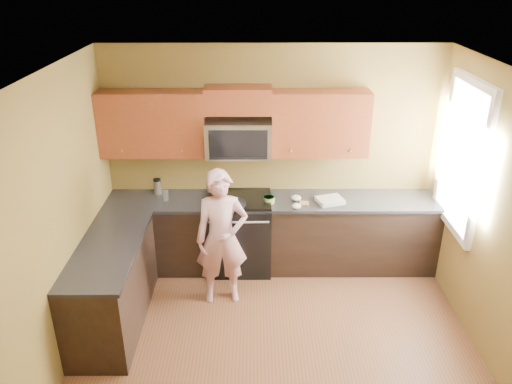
{
  "coord_description": "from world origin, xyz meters",
  "views": [
    {
      "loc": [
        -0.22,
        -3.75,
        3.51
      ],
      "look_at": [
        -0.2,
        1.3,
        1.2
      ],
      "focal_mm": 35.26,
      "sensor_mm": 36.0,
      "label": 1
    }
  ],
  "objects_px": {
    "frying_pan": "(235,205)",
    "woman": "(222,238)",
    "microwave": "(239,155)",
    "stove": "(240,233)",
    "travel_mug": "(158,194)",
    "butter_tub": "(269,202)"
  },
  "relations": [
    {
      "from": "stove",
      "to": "frying_pan",
      "type": "xyz_separation_m",
      "value": [
        -0.04,
        -0.19,
        0.47
      ]
    },
    {
      "from": "frying_pan",
      "to": "travel_mug",
      "type": "xyz_separation_m",
      "value": [
        -0.96,
        0.38,
        -0.03
      ]
    },
    {
      "from": "microwave",
      "to": "woman",
      "type": "height_order",
      "value": "microwave"
    },
    {
      "from": "travel_mug",
      "to": "stove",
      "type": "bearing_deg",
      "value": -10.59
    },
    {
      "from": "woman",
      "to": "microwave",
      "type": "bearing_deg",
      "value": 71.37
    },
    {
      "from": "microwave",
      "to": "butter_tub",
      "type": "bearing_deg",
      "value": -27.81
    },
    {
      "from": "stove",
      "to": "woman",
      "type": "relative_size",
      "value": 0.61
    },
    {
      "from": "stove",
      "to": "butter_tub",
      "type": "height_order",
      "value": "butter_tub"
    },
    {
      "from": "stove",
      "to": "travel_mug",
      "type": "xyz_separation_m",
      "value": [
        -1.0,
        0.19,
        0.45
      ]
    },
    {
      "from": "butter_tub",
      "to": "travel_mug",
      "type": "distance_m",
      "value": 1.38
    },
    {
      "from": "woman",
      "to": "butter_tub",
      "type": "distance_m",
      "value": 0.82
    },
    {
      "from": "butter_tub",
      "to": "frying_pan",
      "type": "bearing_deg",
      "value": -161.79
    },
    {
      "from": "frying_pan",
      "to": "stove",
      "type": "bearing_deg",
      "value": 62.78
    },
    {
      "from": "frying_pan",
      "to": "butter_tub",
      "type": "distance_m",
      "value": 0.42
    },
    {
      "from": "microwave",
      "to": "frying_pan",
      "type": "height_order",
      "value": "microwave"
    },
    {
      "from": "travel_mug",
      "to": "butter_tub",
      "type": "bearing_deg",
      "value": -10.44
    },
    {
      "from": "frying_pan",
      "to": "woman",
      "type": "bearing_deg",
      "value": -119.66
    },
    {
      "from": "microwave",
      "to": "woman",
      "type": "relative_size",
      "value": 0.49
    },
    {
      "from": "stove",
      "to": "frying_pan",
      "type": "bearing_deg",
      "value": -102.79
    },
    {
      "from": "frying_pan",
      "to": "travel_mug",
      "type": "relative_size",
      "value": 2.29
    },
    {
      "from": "microwave",
      "to": "travel_mug",
      "type": "distance_m",
      "value": 1.14
    },
    {
      "from": "stove",
      "to": "microwave",
      "type": "xyz_separation_m",
      "value": [
        0.0,
        0.12,
        0.97
      ]
    }
  ]
}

